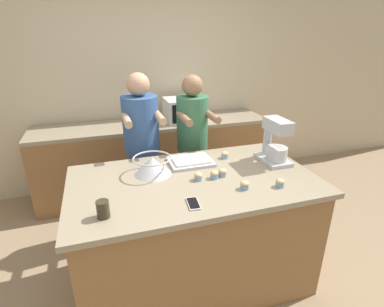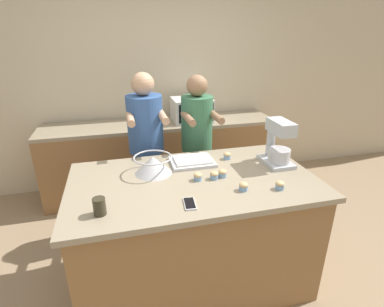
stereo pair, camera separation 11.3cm
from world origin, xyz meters
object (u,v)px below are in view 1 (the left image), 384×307
at_px(baking_tray, 191,161).
at_px(person_right, 192,149).
at_px(drinking_glass, 103,209).
at_px(cupcake_0, 214,175).
at_px(stand_mixer, 275,143).
at_px(cell_phone, 193,204).
at_px(cupcake_3, 198,176).
at_px(microwave_oven, 185,109).
at_px(person_left, 143,154).
at_px(cupcake_4, 222,172).
at_px(mixing_bowl, 152,165).
at_px(cupcake_5, 245,185).
at_px(cupcake_1, 280,183).
at_px(cupcake_2, 225,155).

bearing_deg(baking_tray, person_right, 70.86).
relative_size(drinking_glass, cupcake_0, 1.74).
height_order(stand_mixer, cell_phone, stand_mixer).
relative_size(stand_mixer, cupcake_3, 5.98).
height_order(stand_mixer, microwave_oven, stand_mixer).
distance_m(person_left, microwave_oven, 1.03).
bearing_deg(stand_mixer, cupcake_4, -166.97).
distance_m(mixing_bowl, microwave_oven, 1.55).
bearing_deg(cupcake_4, cell_phone, -136.75).
bearing_deg(person_left, microwave_oven, 50.26).
bearing_deg(cupcake_5, cell_phone, -168.39).
relative_size(mixing_bowl, baking_tray, 0.83).
distance_m(stand_mixer, microwave_oven, 1.52).
xyz_separation_m(person_left, cupcake_5, (0.54, -1.05, 0.12)).
bearing_deg(person_right, cupcake_1, -75.29).
relative_size(person_right, cupcake_5, 25.62).
bearing_deg(cell_phone, mixing_bowl, 107.60).
relative_size(drinking_glass, cupcake_2, 1.74).
relative_size(cell_phone, cupcake_2, 2.47).
bearing_deg(cupcake_0, person_left, 115.38).
height_order(person_left, cupcake_0, person_left).
distance_m(cell_phone, cupcake_1, 0.64).
height_order(person_right, baking_tray, person_right).
bearing_deg(cupcake_2, cupcake_3, -137.66).
xyz_separation_m(person_right, cupcake_4, (-0.03, -0.82, 0.13)).
bearing_deg(stand_mixer, cupcake_3, -169.90).
xyz_separation_m(mixing_bowl, cupcake_4, (0.49, -0.19, -0.04)).
height_order(stand_mixer, cupcake_5, stand_mixer).
bearing_deg(cupcake_4, cupcake_2, 63.78).
relative_size(cupcake_0, cupcake_4, 1.00).
xyz_separation_m(cell_phone, cupcake_0, (0.26, 0.29, 0.03)).
bearing_deg(cupcake_3, cupcake_1, -27.49).
bearing_deg(cupcake_2, mixing_bowl, -170.16).
height_order(person_right, cell_phone, person_right).
distance_m(cupcake_2, cupcake_4, 0.34).
relative_size(cupcake_1, cupcake_2, 1.00).
height_order(person_right, drinking_glass, person_right).
distance_m(person_right, mixing_bowl, 0.83).
relative_size(stand_mixer, cell_phone, 2.42).
distance_m(cupcake_0, cupcake_2, 0.39).
height_order(person_left, cupcake_1, person_left).
height_order(cell_phone, cupcake_5, cupcake_5).
xyz_separation_m(baking_tray, drinking_glass, (-0.71, -0.57, 0.04)).
distance_m(mixing_bowl, cupcake_0, 0.47).
distance_m(person_right, drinking_glass, 1.43).
xyz_separation_m(cell_phone, drinking_glass, (-0.54, 0.03, 0.05)).
bearing_deg(cupcake_3, microwave_oven, 77.12).
xyz_separation_m(microwave_oven, cupcake_2, (-0.02, -1.29, -0.08)).
relative_size(microwave_oven, cupcake_2, 7.70).
bearing_deg(cell_phone, drinking_glass, 177.06).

